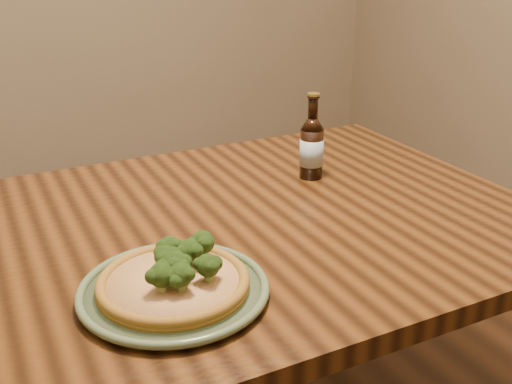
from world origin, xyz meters
name	(u,v)px	position (x,y,z in m)	size (l,w,h in m)	color
table	(154,278)	(0.00, 0.10, 0.66)	(1.60, 0.90, 0.75)	#49280F
plate	(174,290)	(-0.03, -0.12, 0.76)	(0.31, 0.31, 0.02)	#566948
pizza	(175,278)	(-0.03, -0.12, 0.78)	(0.24, 0.24, 0.07)	olive
beer_bottle	(312,147)	(0.44, 0.23, 0.83)	(0.06, 0.06, 0.20)	black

